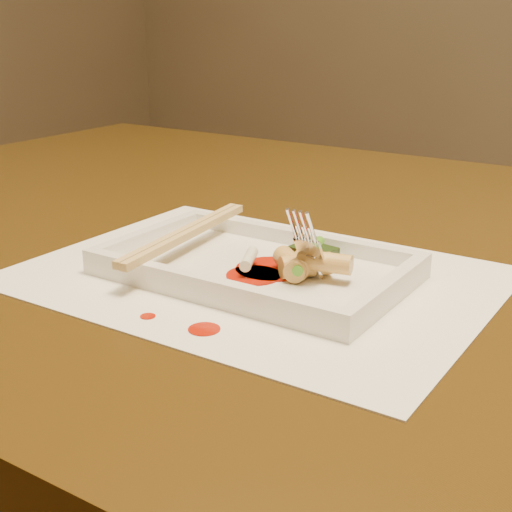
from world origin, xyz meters
The scene contains 21 objects.
table centered at (0.00, 0.00, 0.65)m, with size 1.40×0.90×0.75m.
placemat centered at (0.03, -0.15, 0.75)m, with size 0.40×0.30×0.00m, color white.
sauce_splatter_a centered at (0.06, -0.27, 0.75)m, with size 0.02×0.02×0.00m, color #AD1605.
sauce_splatter_b centered at (0.01, -0.27, 0.75)m, with size 0.01×0.01×0.00m, color #AD1605.
plate_base centered at (0.03, -0.15, 0.76)m, with size 0.26×0.16×0.01m, color white.
plate_rim_far centered at (0.03, -0.08, 0.77)m, with size 0.26×0.01×0.01m, color white.
plate_rim_near centered at (0.03, -0.23, 0.77)m, with size 0.26×0.01×0.01m, color white.
plate_rim_left centered at (-0.10, -0.15, 0.77)m, with size 0.01×0.14×0.01m, color white.
plate_rim_right centered at (0.15, -0.15, 0.77)m, with size 0.01×0.14×0.01m, color white.
veg_piece centered at (0.06, -0.11, 0.77)m, with size 0.04×0.03×0.01m, color black.
scallion_white centered at (0.03, -0.17, 0.77)m, with size 0.01×0.01×0.04m, color #EAEACC.
scallion_green centered at (0.07, -0.13, 0.77)m, with size 0.01×0.01×0.09m, color #3D9217.
chopstick_a centered at (-0.06, -0.15, 0.78)m, with size 0.01×0.20×0.01m, color tan.
chopstick_b centered at (-0.05, -0.15, 0.78)m, with size 0.01×0.20×0.01m, color tan.
fork centered at (0.10, -0.13, 0.83)m, with size 0.09×0.10×0.14m, color silver, non-canonical shape.
sauce_blob_0 centered at (0.04, -0.17, 0.76)m, with size 0.05×0.05×0.00m, color #AD1605.
sauce_blob_1 centered at (0.04, -0.15, 0.76)m, with size 0.06×0.06×0.00m, color #AD1605.
rice_cake_0 centered at (0.07, -0.15, 0.77)m, with size 0.02×0.02×0.04m, color #DEBE68.
rice_cake_1 centered at (0.06, -0.15, 0.77)m, with size 0.02×0.02×0.04m, color #DEBE68.
rice_cake_2 centered at (0.09, -0.15, 0.78)m, with size 0.02×0.02×0.04m, color #DEBE68.
rice_cake_3 centered at (0.07, -0.15, 0.77)m, with size 0.02×0.02×0.04m, color #DEBE68.
Camera 1 is at (0.35, -0.64, 0.97)m, focal length 50.00 mm.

